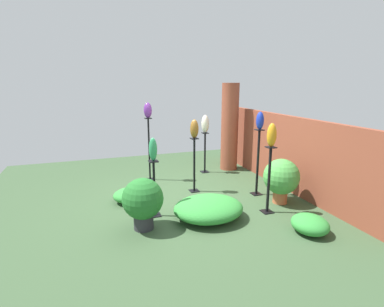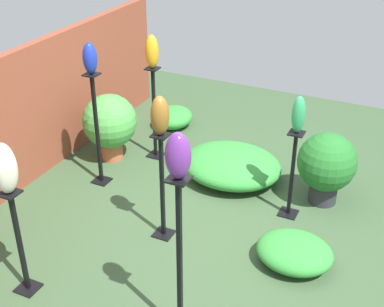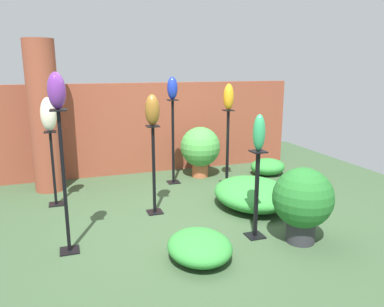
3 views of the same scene
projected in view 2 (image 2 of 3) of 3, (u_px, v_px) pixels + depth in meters
The scene contains 19 objects.
ground_plane at pixel (209, 225), 5.79m from camera, with size 8.00×8.00×0.00m, color #385133.
brick_wall_back at pixel (26, 117), 6.30m from camera, with size 5.60×0.12×1.63m, color brown.
pedestal_bronze at pixel (162, 191), 5.39m from camera, with size 0.20×0.20×1.19m.
pedestal_amber at pixel (154, 117), 6.87m from camera, with size 0.20×0.20×1.23m.
pedestal_cobalt at pixel (97, 134), 6.27m from camera, with size 0.20×0.20×1.40m.
pedestal_violet at pixel (180, 267), 4.15m from camera, with size 0.20×0.20×1.52m.
pedestal_jade at pixel (292, 179), 5.75m from camera, with size 0.20×0.20×1.02m.
pedestal_ivory at pixel (20, 247), 4.71m from camera, with size 0.20×0.20×1.06m.
art_vase_bronze at pixel (160, 116), 4.98m from camera, with size 0.19×0.18×0.39m, color brown.
art_vase_amber at pixel (152, 51), 6.45m from camera, with size 0.17×0.17×0.42m, color orange.
art_vase_cobalt at pixel (90, 58), 5.82m from camera, with size 0.17×0.16×0.36m, color #192D9E.
art_vase_violet at pixel (178, 156), 3.67m from camera, with size 0.17×0.19×0.36m, color #6B2D8C.
art_vase_jade at pixel (299, 115), 5.39m from camera, with size 0.13×0.14×0.40m, color #2D9356.
art_vase_ivory at pixel (5, 168), 4.31m from camera, with size 0.21×0.19×0.46m, color beige.
potted_plant_front_right at pixel (327, 164), 5.97m from camera, with size 0.67×0.67×0.85m.
potted_plant_mid_left at pixel (110, 123), 6.84m from camera, with size 0.70×0.70×0.89m.
foliage_bed_east at pixel (294, 252), 5.18m from camera, with size 0.65×0.75×0.28m, color #338C38.
foliage_bed_west at pixel (231, 165), 6.55m from camera, with size 1.05×1.24×0.38m, color #338C38.
foliage_bed_center at pixel (173, 117), 7.86m from camera, with size 0.63×0.56×0.29m, color #338C38.
Camera 2 is at (-4.31, -1.85, 3.49)m, focal length 50.00 mm.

